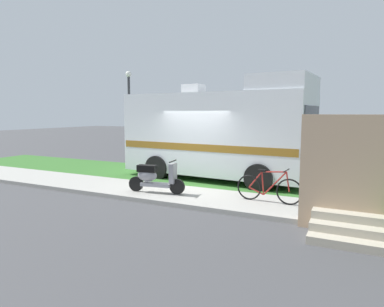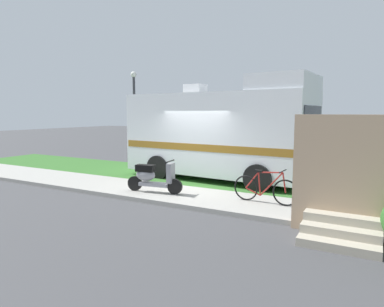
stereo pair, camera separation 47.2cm
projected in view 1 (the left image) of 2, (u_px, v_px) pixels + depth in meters
name	position (u px, v px, depth m)	size (l,w,h in m)	color
ground_plane	(188.00, 188.00, 11.08)	(80.00, 80.00, 0.00)	#424244
sidewalk	(169.00, 194.00, 10.01)	(24.00, 2.00, 0.12)	#9E9B93
grass_strip	(207.00, 179.00, 12.41)	(24.00, 3.40, 0.08)	#336628
motorhome_rv	(220.00, 133.00, 12.23)	(6.70, 2.98, 3.61)	silver
scooter	(154.00, 177.00, 9.89)	(1.73, 0.56, 0.97)	black
bicycle	(269.00, 188.00, 8.82)	(1.73, 0.52, 0.89)	black
pickup_truck_near	(320.00, 146.00, 15.11)	(5.81, 2.32, 1.87)	#1E478C
porch_steps	(351.00, 187.00, 6.79)	(2.00, 1.26, 2.40)	#B2A893
bottle_green	(379.00, 215.00, 7.38)	(0.07, 0.07, 0.26)	#19722D
street_lamp_post	(129.00, 108.00, 16.17)	(0.28, 0.28, 4.38)	#333338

